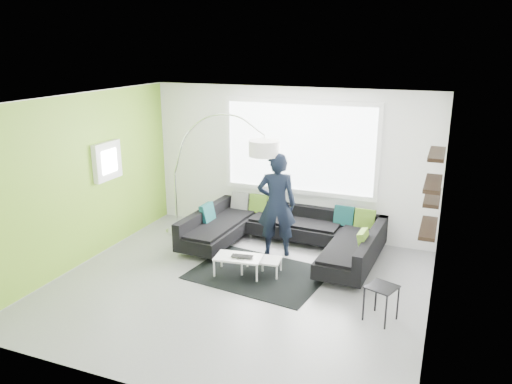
% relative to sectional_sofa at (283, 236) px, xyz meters
% --- Properties ---
extents(ground, '(5.50, 5.50, 0.00)m').
position_rel_sectional_sofa_xyz_m(ground, '(-0.22, -1.50, -0.31)').
color(ground, gray).
rests_on(ground, ground).
extents(room_shell, '(5.54, 5.04, 2.82)m').
position_rel_sectional_sofa_xyz_m(room_shell, '(-0.18, -1.30, 1.50)').
color(room_shell, white).
rests_on(room_shell, ground).
extents(sectional_sofa, '(3.36, 2.19, 0.70)m').
position_rel_sectional_sofa_xyz_m(sectional_sofa, '(0.00, 0.00, 0.00)').
color(sectional_sofa, black).
rests_on(sectional_sofa, ground).
extents(rug, '(2.23, 1.75, 0.01)m').
position_rel_sectional_sofa_xyz_m(rug, '(-0.08, -0.97, -0.30)').
color(rug, black).
rests_on(rug, ground).
extents(coffee_table, '(1.01, 0.67, 0.31)m').
position_rel_sectional_sofa_xyz_m(coffee_table, '(-0.20, -1.02, -0.15)').
color(coffee_table, white).
rests_on(coffee_table, ground).
extents(arc_lamp, '(2.42, 1.47, 2.40)m').
position_rel_sectional_sofa_xyz_m(arc_lamp, '(-2.22, 0.16, 0.89)').
color(arc_lamp, silver).
rests_on(arc_lamp, ground).
extents(side_table, '(0.46, 0.46, 0.50)m').
position_rel_sectional_sofa_xyz_m(side_table, '(1.94, -1.66, -0.06)').
color(side_table, black).
rests_on(side_table, ground).
extents(person, '(0.93, 0.84, 1.82)m').
position_rel_sectional_sofa_xyz_m(person, '(-0.08, -0.11, 0.60)').
color(person, black).
rests_on(person, ground).
extents(laptop, '(0.42, 0.33, 0.03)m').
position_rel_sectional_sofa_xyz_m(laptop, '(-0.29, -1.16, 0.01)').
color(laptop, black).
rests_on(laptop, coffee_table).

